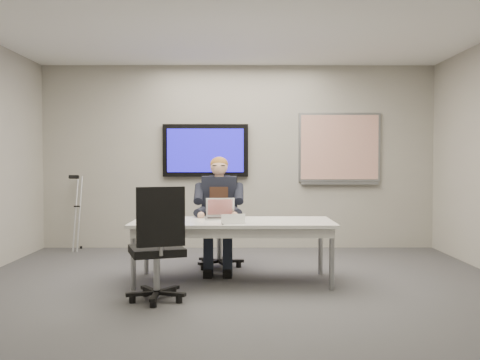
{
  "coord_description": "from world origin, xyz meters",
  "views": [
    {
      "loc": [
        0.01,
        -5.21,
        1.33
      ],
      "look_at": [
        0.02,
        0.68,
        1.13
      ],
      "focal_mm": 40.0,
      "sensor_mm": 36.0,
      "label": 1
    }
  ],
  "objects_px": {
    "office_chair_near": "(158,266)",
    "laptop": "(220,214)",
    "seated_person": "(219,225)",
    "conference_table": "(233,228)",
    "office_chair_far": "(219,238)"
  },
  "relations": [
    {
      "from": "office_chair_near",
      "to": "laptop",
      "type": "distance_m",
      "value": 1.26
    },
    {
      "from": "seated_person",
      "to": "laptop",
      "type": "bearing_deg",
      "value": -86.17
    },
    {
      "from": "seated_person",
      "to": "laptop",
      "type": "height_order",
      "value": "seated_person"
    },
    {
      "from": "conference_table",
      "to": "seated_person",
      "type": "xyz_separation_m",
      "value": [
        -0.18,
        0.57,
        -0.04
      ]
    },
    {
      "from": "office_chair_far",
      "to": "laptop",
      "type": "distance_m",
      "value": 0.74
    },
    {
      "from": "office_chair_far",
      "to": "office_chair_near",
      "type": "xyz_separation_m",
      "value": [
        -0.52,
        -1.7,
        -0.02
      ]
    },
    {
      "from": "office_chair_near",
      "to": "laptop",
      "type": "xyz_separation_m",
      "value": [
        0.55,
        1.06,
        0.39
      ]
    },
    {
      "from": "office_chair_far",
      "to": "seated_person",
      "type": "xyz_separation_m",
      "value": [
        0.0,
        -0.27,
        0.2
      ]
    },
    {
      "from": "office_chair_far",
      "to": "seated_person",
      "type": "distance_m",
      "value": 0.33
    },
    {
      "from": "office_chair_far",
      "to": "seated_person",
      "type": "relative_size",
      "value": 0.83
    },
    {
      "from": "laptop",
      "to": "office_chair_far",
      "type": "bearing_deg",
      "value": 88.44
    },
    {
      "from": "office_chair_near",
      "to": "laptop",
      "type": "relative_size",
      "value": 3.22
    },
    {
      "from": "conference_table",
      "to": "seated_person",
      "type": "height_order",
      "value": "seated_person"
    },
    {
      "from": "laptop",
      "to": "conference_table",
      "type": "bearing_deg",
      "value": -57.35
    },
    {
      "from": "conference_table",
      "to": "office_chair_far",
      "type": "relative_size",
      "value": 1.91
    }
  ]
}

